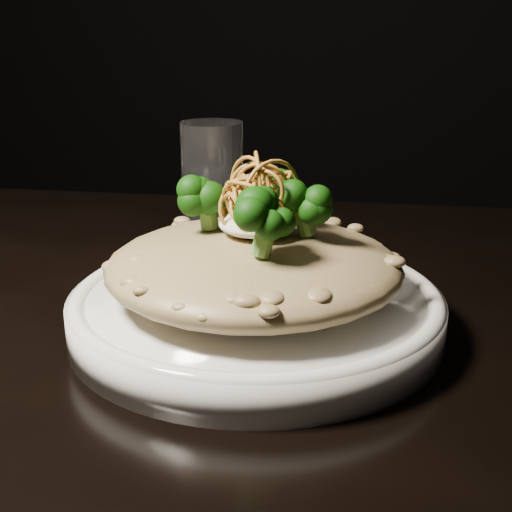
# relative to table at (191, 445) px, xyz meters

# --- Properties ---
(table) EXTENTS (1.10, 0.80, 0.75)m
(table) POSITION_rel_table_xyz_m (0.00, 0.00, 0.00)
(table) COLOR black
(table) RESTS_ON ground
(plate) EXTENTS (0.26, 0.26, 0.03)m
(plate) POSITION_rel_table_xyz_m (0.04, 0.02, 0.10)
(plate) COLOR white
(plate) RESTS_ON table
(risotto) EXTENTS (0.20, 0.20, 0.04)m
(risotto) POSITION_rel_table_xyz_m (0.04, 0.02, 0.13)
(risotto) COLOR brown
(risotto) RESTS_ON plate
(broccoli) EXTENTS (0.11, 0.11, 0.04)m
(broccoli) POSITION_rel_table_xyz_m (0.04, 0.02, 0.17)
(broccoli) COLOR black
(broccoli) RESTS_ON risotto
(cheese) EXTENTS (0.05, 0.05, 0.01)m
(cheese) POSITION_rel_table_xyz_m (0.04, 0.02, 0.16)
(cheese) COLOR silver
(cheese) RESTS_ON risotto
(shallots) EXTENTS (0.05, 0.05, 0.03)m
(shallots) POSITION_rel_table_xyz_m (0.04, 0.02, 0.19)
(shallots) COLOR brown
(shallots) RESTS_ON cheese
(drinking_glass) EXTENTS (0.08, 0.08, 0.11)m
(drinking_glass) POSITION_rel_table_xyz_m (-0.04, 0.26, 0.14)
(drinking_glass) COLOR white
(drinking_glass) RESTS_ON table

